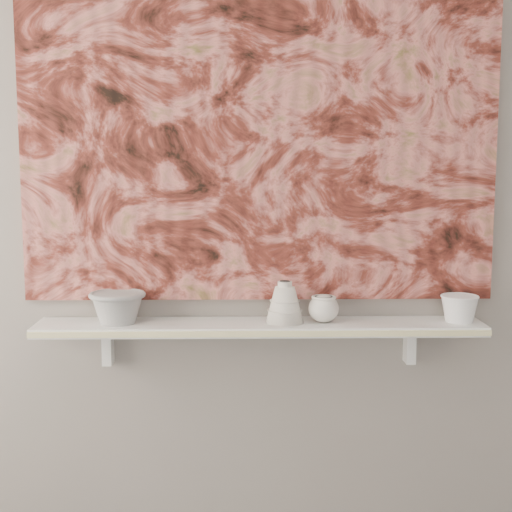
{
  "coord_description": "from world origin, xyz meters",
  "views": [
    {
      "loc": [
        -0.05,
        -0.68,
        1.42
      ],
      "look_at": [
        -0.01,
        1.49,
        1.14
      ],
      "focal_mm": 50.0,
      "sensor_mm": 36.0,
      "label": 1
    }
  ],
  "objects_px": {
    "bell_vessel": "(285,302)",
    "bowl_grey": "(118,307)",
    "shelf": "(260,327)",
    "painting": "(259,127)",
    "cup_cream": "(324,308)",
    "bowl_white": "(459,308)"
  },
  "relations": [
    {
      "from": "bell_vessel",
      "to": "bowl_white",
      "type": "relative_size",
      "value": 1.1
    },
    {
      "from": "painting",
      "to": "bowl_grey",
      "type": "bearing_deg",
      "value": -169.72
    },
    {
      "from": "shelf",
      "to": "bell_vessel",
      "type": "xyz_separation_m",
      "value": [
        0.08,
        0.0,
        0.08
      ]
    },
    {
      "from": "painting",
      "to": "bowl_white",
      "type": "bearing_deg",
      "value": -7.3
    },
    {
      "from": "shelf",
      "to": "cup_cream",
      "type": "relative_size",
      "value": 14.67
    },
    {
      "from": "painting",
      "to": "bell_vessel",
      "type": "xyz_separation_m",
      "value": [
        0.08,
        -0.08,
        -0.54
      ]
    },
    {
      "from": "shelf",
      "to": "painting",
      "type": "relative_size",
      "value": 0.93
    },
    {
      "from": "bowl_grey",
      "to": "shelf",
      "type": "bearing_deg",
      "value": 0.0
    },
    {
      "from": "shelf",
      "to": "bowl_grey",
      "type": "distance_m",
      "value": 0.45
    },
    {
      "from": "painting",
      "to": "shelf",
      "type": "bearing_deg",
      "value": -90.0
    },
    {
      "from": "bowl_grey",
      "to": "bowl_white",
      "type": "height_order",
      "value": "bowl_grey"
    },
    {
      "from": "painting",
      "to": "bell_vessel",
      "type": "distance_m",
      "value": 0.56
    },
    {
      "from": "shelf",
      "to": "bowl_grey",
      "type": "relative_size",
      "value": 7.95
    },
    {
      "from": "painting",
      "to": "bowl_white",
      "type": "distance_m",
      "value": 0.85
    },
    {
      "from": "bell_vessel",
      "to": "shelf",
      "type": "bearing_deg",
      "value": 180.0
    },
    {
      "from": "bowl_grey",
      "to": "bowl_white",
      "type": "distance_m",
      "value": 1.07
    },
    {
      "from": "shelf",
      "to": "bell_vessel",
      "type": "distance_m",
      "value": 0.11
    },
    {
      "from": "shelf",
      "to": "cup_cream",
      "type": "height_order",
      "value": "cup_cream"
    },
    {
      "from": "bowl_grey",
      "to": "painting",
      "type": "bearing_deg",
      "value": 10.28
    },
    {
      "from": "shelf",
      "to": "painting",
      "type": "distance_m",
      "value": 0.63
    },
    {
      "from": "bell_vessel",
      "to": "bowl_grey",
      "type": "bearing_deg",
      "value": 180.0
    },
    {
      "from": "cup_cream",
      "to": "bowl_white",
      "type": "xyz_separation_m",
      "value": [
        0.43,
        0.0,
        -0.0
      ]
    }
  ]
}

